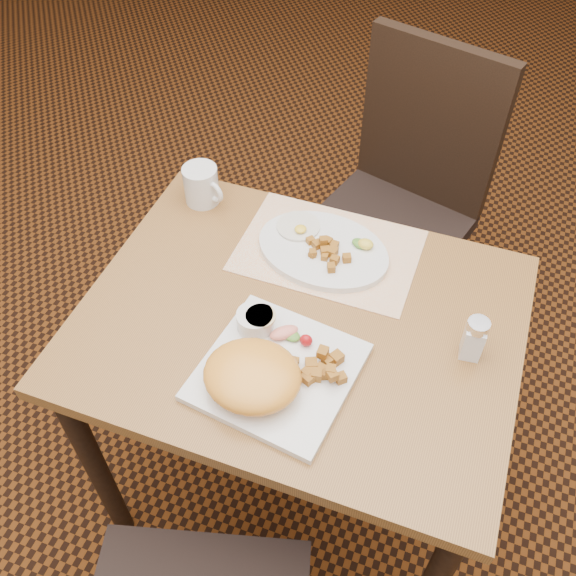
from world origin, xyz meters
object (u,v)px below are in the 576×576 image
at_px(table, 298,349).
at_px(chair_far, 403,193).
at_px(salt_shaker, 474,338).
at_px(plate_oval, 323,250).
at_px(coffee_mug, 202,185).
at_px(plate_square, 278,372).

bearing_deg(table, chair_far, 83.82).
bearing_deg(salt_shaker, table, -175.14).
distance_m(plate_oval, coffee_mug, 0.34).
xyz_separation_m(salt_shaker, coffee_mug, (-0.69, 0.24, -0.00)).
height_order(plate_square, salt_shaker, salt_shaker).
height_order(table, plate_square, plate_square).
distance_m(table, chair_far, 0.73).
bearing_deg(chair_far, plate_square, 101.03).
xyz_separation_m(chair_far, plate_square, (-0.07, -0.86, 0.22)).
height_order(plate_square, coffee_mug, coffee_mug).
bearing_deg(plate_oval, chair_far, 80.22).
bearing_deg(salt_shaker, plate_oval, 155.11).
bearing_deg(salt_shaker, coffee_mug, 160.87).
distance_m(plate_square, plate_oval, 0.34).
relative_size(plate_oval, coffee_mug, 2.72).
bearing_deg(plate_oval, coffee_mug, 167.56).
xyz_separation_m(plate_oval, salt_shaker, (0.36, -0.17, 0.04)).
height_order(table, coffee_mug, coffee_mug).
bearing_deg(table, plate_oval, 93.60).
bearing_deg(plate_square, plate_oval, 93.34).
xyz_separation_m(chair_far, salt_shaker, (0.27, -0.69, 0.26)).
bearing_deg(coffee_mug, chair_far, 46.77).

